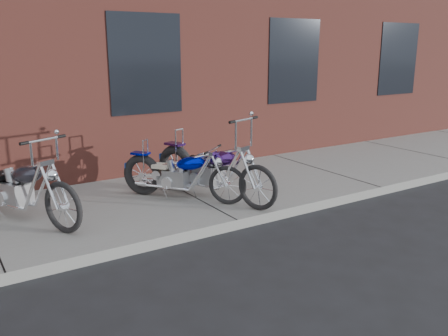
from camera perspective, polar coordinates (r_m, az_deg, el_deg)
ground at (r=6.73m, az=1.60°, el=-7.47°), size 120.00×120.00×0.00m
sidewalk at (r=7.92m, az=-4.47°, el=-3.54°), size 22.00×3.00×0.15m
chopper_purple at (r=7.50m, az=-1.56°, el=-0.48°), size 0.93×2.30×1.35m
chopper_blue at (r=7.50m, az=-5.29°, el=-0.94°), size 1.37×1.73×0.92m
chopper_third at (r=7.14m, az=-23.42°, el=-2.42°), size 1.13×2.24×1.23m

